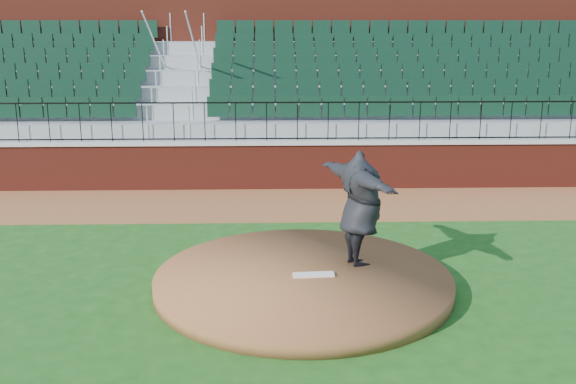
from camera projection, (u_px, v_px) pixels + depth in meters
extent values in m
plane|color=#1A4D16|center=(291.00, 289.00, 11.36)|extent=(90.00, 90.00, 0.00)
cube|color=brown|center=(283.00, 204.00, 16.58)|extent=(34.00, 3.20, 0.01)
cube|color=maroon|center=(282.00, 166.00, 17.99)|extent=(34.00, 0.35, 1.20)
cube|color=#B7B7B7|center=(282.00, 142.00, 17.82)|extent=(34.00, 0.45, 0.10)
cube|color=maroon|center=(279.00, 70.00, 22.80)|extent=(34.00, 0.50, 5.50)
cylinder|color=brown|center=(303.00, 281.00, 11.36)|extent=(5.00, 5.00, 0.25)
cube|color=white|center=(314.00, 275.00, 11.24)|extent=(0.70, 0.22, 0.05)
imported|color=black|center=(360.00, 208.00, 11.56)|extent=(1.52, 2.56, 2.02)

